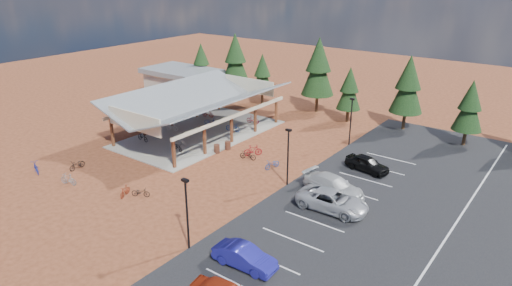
% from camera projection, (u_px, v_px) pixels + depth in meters
% --- Properties ---
extents(ground, '(140.00, 140.00, 0.00)m').
position_uv_depth(ground, '(228.00, 178.00, 40.90)').
color(ground, '#5D2C18').
rests_on(ground, ground).
extents(asphalt_lot, '(27.00, 44.00, 0.04)m').
position_uv_depth(asphalt_lot, '(452.00, 230.00, 32.77)').
color(asphalt_lot, black).
rests_on(asphalt_lot, ground).
extents(concrete_pad, '(10.60, 18.60, 0.10)m').
position_uv_depth(concrete_pad, '(201.00, 134.00, 51.72)').
color(concrete_pad, gray).
rests_on(concrete_pad, ground).
extents(bike_pavilion, '(11.65, 19.40, 4.97)m').
position_uv_depth(bike_pavilion, '(199.00, 102.00, 50.36)').
color(bike_pavilion, '#502516').
rests_on(bike_pavilion, concrete_pad).
extents(outbuilding, '(11.00, 7.00, 3.90)m').
position_uv_depth(outbuilding, '(182.00, 81.00, 67.07)').
color(outbuilding, '#ADA593').
rests_on(outbuilding, ground).
extents(lamp_post_0, '(0.50, 0.25, 5.14)m').
position_uv_depth(lamp_post_0, '(187.00, 209.00, 29.57)').
color(lamp_post_0, black).
rests_on(lamp_post_0, ground).
extents(lamp_post_1, '(0.50, 0.25, 5.14)m').
position_uv_depth(lamp_post_1, '(288.00, 153.00, 38.53)').
color(lamp_post_1, black).
rests_on(lamp_post_1, ground).
extents(lamp_post_2, '(0.50, 0.25, 5.14)m').
position_uv_depth(lamp_post_2, '(351.00, 118.00, 47.49)').
color(lamp_post_2, black).
rests_on(lamp_post_2, ground).
extents(trash_bin_0, '(0.60, 0.60, 0.90)m').
position_uv_depth(trash_bin_0, '(217.00, 149.00, 46.30)').
color(trash_bin_0, '#4C281B').
rests_on(trash_bin_0, ground).
extents(trash_bin_1, '(0.60, 0.60, 0.90)m').
position_uv_depth(trash_bin_1, '(228.00, 145.00, 47.18)').
color(trash_bin_1, '#4C281B').
rests_on(trash_bin_1, ground).
extents(pine_0, '(3.10, 3.10, 7.22)m').
position_uv_depth(pine_0, '(201.00, 62.00, 68.65)').
color(pine_0, '#382314').
rests_on(pine_0, ground).
extents(pine_1, '(3.95, 3.95, 9.21)m').
position_uv_depth(pine_1, '(235.00, 59.00, 64.60)').
color(pine_1, '#382314').
rests_on(pine_1, ground).
extents(pine_2, '(2.96, 2.96, 6.89)m').
position_uv_depth(pine_2, '(262.00, 74.00, 62.05)').
color(pine_2, '#382314').
rests_on(pine_2, ground).
extents(pine_3, '(4.16, 4.16, 9.70)m').
position_uv_depth(pine_3, '(318.00, 67.00, 57.64)').
color(pine_3, '#382314').
rests_on(pine_3, ground).
extents(pine_4, '(2.92, 2.92, 6.79)m').
position_uv_depth(pine_4, '(349.00, 89.00, 54.45)').
color(pine_4, '#382314').
rests_on(pine_4, ground).
extents(pine_5, '(3.72, 3.72, 8.67)m').
position_uv_depth(pine_5, '(408.00, 85.00, 51.46)').
color(pine_5, '#382314').
rests_on(pine_5, ground).
extents(pine_6, '(3.04, 3.04, 7.07)m').
position_uv_depth(pine_6, '(470.00, 106.00, 47.01)').
color(pine_6, '#382314').
rests_on(pine_6, ground).
extents(bike_0, '(1.86, 0.86, 0.94)m').
position_uv_depth(bike_0, '(143.00, 137.00, 49.23)').
color(bike_0, black).
rests_on(bike_0, concrete_pad).
extents(bike_1, '(1.54, 0.84, 0.89)m').
position_uv_depth(bike_1, '(172.00, 127.00, 52.43)').
color(bike_1, '#979BA0').
rests_on(bike_1, concrete_pad).
extents(bike_2, '(1.74, 1.02, 0.87)m').
position_uv_depth(bike_2, '(210.00, 121.00, 54.31)').
color(bike_2, navy).
rests_on(bike_2, concrete_pad).
extents(bike_3, '(1.63, 0.80, 0.94)m').
position_uv_depth(bike_3, '(208.00, 113.00, 57.19)').
color(bike_3, maroon).
rests_on(bike_3, concrete_pad).
extents(bike_4, '(1.67, 0.98, 0.83)m').
position_uv_depth(bike_4, '(178.00, 147.00, 46.61)').
color(bike_4, black).
rests_on(bike_4, concrete_pad).
extents(bike_5, '(1.82, 1.05, 1.06)m').
position_uv_depth(bike_5, '(182.00, 140.00, 48.16)').
color(bike_5, gray).
rests_on(bike_5, concrete_pad).
extents(bike_6, '(1.90, 0.82, 0.97)m').
position_uv_depth(bike_6, '(233.00, 127.00, 52.15)').
color(bike_6, navy).
rests_on(bike_6, concrete_pad).
extents(bike_7, '(1.72, 0.74, 1.00)m').
position_uv_depth(bike_7, '(253.00, 119.00, 54.81)').
color(bike_7, maroon).
rests_on(bike_7, concrete_pad).
extents(bike_8, '(0.84, 1.80, 0.91)m').
position_uv_depth(bike_8, '(77.00, 165.00, 42.55)').
color(bike_8, black).
rests_on(bike_8, ground).
extents(bike_10, '(1.97, 1.24, 0.98)m').
position_uv_depth(bike_10, '(36.00, 168.00, 41.81)').
color(bike_10, navy).
rests_on(bike_10, ground).
extents(bike_11, '(1.00, 1.58, 0.92)m').
position_uv_depth(bike_11, '(125.00, 191.00, 37.51)').
color(bike_11, maroon).
rests_on(bike_11, ground).
extents(bike_12, '(1.64, 1.22, 0.82)m').
position_uv_depth(bike_12, '(141.00, 192.00, 37.41)').
color(bike_12, black).
rests_on(bike_12, ground).
extents(bike_13, '(1.76, 0.88, 1.02)m').
position_uv_depth(bike_13, '(68.00, 179.00, 39.47)').
color(bike_13, gray).
rests_on(bike_13, ground).
extents(bike_14, '(0.95, 1.82, 0.91)m').
position_uv_depth(bike_14, '(272.00, 164.00, 42.67)').
color(bike_14, '#16459E').
rests_on(bike_14, ground).
extents(bike_15, '(1.63, 1.73, 1.11)m').
position_uv_depth(bike_15, '(253.00, 150.00, 45.60)').
color(bike_15, maroon).
rests_on(bike_15, ground).
extents(bike_16, '(1.82, 0.92, 0.91)m').
position_uv_depth(bike_16, '(248.00, 155.00, 44.72)').
color(bike_16, black).
rests_on(bike_16, ground).
extents(car_1, '(4.32, 1.73, 1.40)m').
position_uv_depth(car_1, '(245.00, 257.00, 28.47)').
color(car_1, navy).
rests_on(car_1, asphalt_lot).
extents(car_2, '(5.72, 2.83, 1.56)m').
position_uv_depth(car_2, '(332.00, 201.00, 35.18)').
color(car_2, '#A6A7AD').
rests_on(car_2, asphalt_lot).
extents(car_3, '(5.72, 3.03, 1.58)m').
position_uv_depth(car_3, '(334.00, 186.00, 37.56)').
color(car_3, '#BBBBBB').
rests_on(car_3, asphalt_lot).
extents(car_4, '(4.43, 2.43, 1.43)m').
position_uv_depth(car_4, '(367.00, 164.00, 42.02)').
color(car_4, black).
rests_on(car_4, asphalt_lot).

